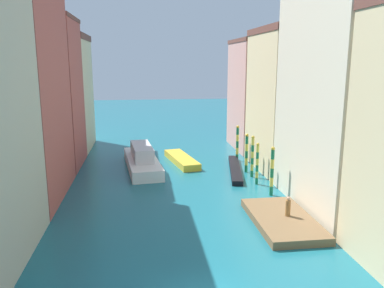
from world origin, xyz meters
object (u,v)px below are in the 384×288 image
vaporetto_white (142,160)px  person_on_dock (288,207)px  waterfront_dock (282,220)px  motorboat_0 (182,160)px  mooring_pole_0 (272,171)px  mooring_pole_4 (237,143)px  mooring_pole_1 (257,163)px  mooring_pole_3 (247,153)px  gondola_black (235,169)px  mooring_pole_2 (252,156)px

vaporetto_white → person_on_dock: bearing=-57.5°
waterfront_dock → motorboat_0: (-5.34, 17.70, 0.09)m
person_on_dock → mooring_pole_0: (0.77, 5.81, 0.99)m
mooring_pole_4 → vaporetto_white: 11.10m
person_on_dock → mooring_pole_1: size_ratio=0.36×
waterfront_dock → mooring_pole_3: 13.20m
person_on_dock → vaporetto_white: (-10.13, 15.91, -0.26)m
motorboat_0 → gondola_black: bearing=-39.3°
mooring_pole_4 → person_on_dock: bearing=-92.4°
gondola_black → motorboat_0: size_ratio=1.23×
mooring_pole_3 → gondola_black: (-1.05, 0.41, -1.84)m
person_on_dock → mooring_pole_2: mooring_pole_2 is taller
waterfront_dock → mooring_pole_3: bearing=86.1°
mooring_pole_1 → mooring_pole_2: 2.39m
person_on_dock → mooring_pole_4: size_ratio=0.34×
person_on_dock → motorboat_0: person_on_dock is taller
mooring_pole_1 → mooring_pole_2: (0.22, 2.37, 0.11)m
waterfront_dock → motorboat_0: bearing=106.8°
waterfront_dock → person_on_dock: size_ratio=5.43×
person_on_dock → gondola_black: size_ratio=0.14×
vaporetto_white → gondola_black: 9.94m
waterfront_dock → vaporetto_white: (-9.76, 15.95, 0.67)m
mooring_pole_0 → vaporetto_white: mooring_pole_0 is taller
vaporetto_white → mooring_pole_0: bearing=-42.8°
gondola_black → motorboat_0: 6.69m
mooring_pole_1 → gondola_black: (-0.96, 4.47, -1.78)m
person_on_dock → mooring_pole_0: 5.94m
gondola_black → mooring_pole_1: bearing=-77.8°
waterfront_dock → gondola_black: 13.46m
mooring_pole_3 → motorboat_0: size_ratio=0.50×
person_on_dock → gondola_black: (-0.54, 13.42, -0.96)m
mooring_pole_4 → gondola_black: (-1.28, -4.38, -1.87)m
mooring_pole_2 → motorboat_0: 9.15m
mooring_pole_4 → motorboat_0: bearing=-178.8°
vaporetto_white → mooring_pole_1: bearing=-33.4°
mooring_pole_1 → mooring_pole_3: bearing=88.8°
mooring_pole_0 → mooring_pole_1: (-0.34, 3.14, -0.17)m
mooring_pole_1 → vaporetto_white: mooring_pole_1 is taller
vaporetto_white → gondola_black: vaporetto_white is taller
gondola_black → mooring_pole_0: bearing=-80.2°
waterfront_dock → person_on_dock: bearing=5.5°
motorboat_0 → vaporetto_white: bearing=-158.4°
mooring_pole_1 → motorboat_0: 10.79m
mooring_pole_2 → gondola_black: 3.06m
mooring_pole_1 → mooring_pole_3: (0.09, 4.06, 0.06)m
mooring_pole_3 → mooring_pole_1: bearing=-91.2°
waterfront_dock → mooring_pole_1: 9.19m
person_on_dock → mooring_pole_2: (0.65, 11.32, 0.93)m
mooring_pole_0 → motorboat_0: bearing=118.7°
mooring_pole_4 → mooring_pole_0: bearing=-89.8°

